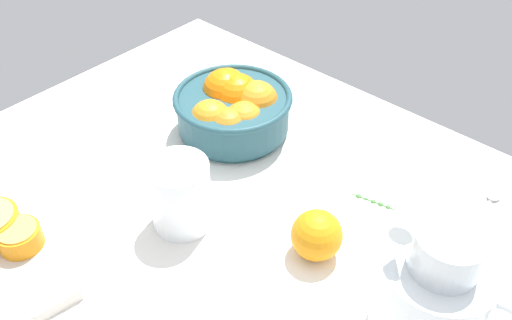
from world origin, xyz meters
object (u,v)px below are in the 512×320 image
(juice_glass, at_px, (181,197))
(loose_orange_0, at_px, (317,235))
(juice_pitcher, at_px, (429,301))
(orange_half_2, at_px, (20,237))
(spoon, at_px, (487,205))
(fruit_bowl, at_px, (233,108))

(juice_glass, height_order, loose_orange_0, juice_glass)
(juice_pitcher, height_order, orange_half_2, juice_pitcher)
(orange_half_2, height_order, spoon, orange_half_2)
(fruit_bowl, xyz_separation_m, orange_half_2, (-0.03, -0.43, -0.02))
(orange_half_2, bearing_deg, juice_glass, 57.90)
(juice_pitcher, distance_m, spoon, 0.29)
(spoon, bearing_deg, loose_orange_0, -120.00)
(orange_half_2, distance_m, spoon, 0.74)
(orange_half_2, relative_size, spoon, 0.46)
(juice_pitcher, xyz_separation_m, juice_glass, (-0.38, -0.07, -0.01))
(spoon, bearing_deg, juice_pitcher, -83.54)
(fruit_bowl, distance_m, juice_glass, 0.25)
(juice_pitcher, bearing_deg, fruit_bowl, 162.84)
(loose_orange_0, bearing_deg, juice_glass, -155.75)
(fruit_bowl, xyz_separation_m, juice_pitcher, (0.48, -0.15, 0.01))
(juice_glass, relative_size, orange_half_2, 1.82)
(fruit_bowl, xyz_separation_m, loose_orange_0, (0.30, -0.14, -0.02))
(juice_glass, bearing_deg, orange_half_2, -122.10)
(orange_half_2, xyz_separation_m, loose_orange_0, (0.33, 0.29, 0.00))
(fruit_bowl, bearing_deg, spoon, 16.08)
(juice_pitcher, height_order, spoon, juice_pitcher)
(juice_pitcher, height_order, loose_orange_0, juice_pitcher)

